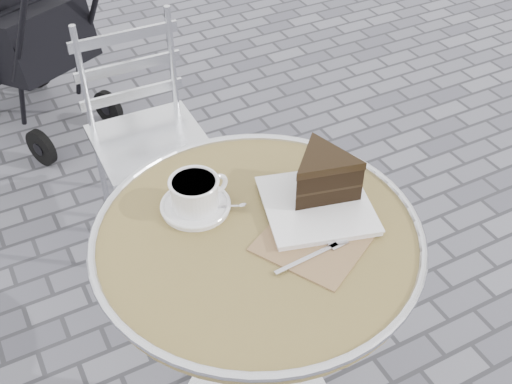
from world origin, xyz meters
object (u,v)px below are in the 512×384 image
cafe_table (257,284)px  bistro_chair (139,109)px  baby_stroller (10,35)px  cake_plate_set (322,183)px  cappuccino_set (196,196)px

cafe_table → bistro_chair: bearing=87.6°
bistro_chair → baby_stroller: (-0.26, 0.91, -0.08)m
cafe_table → baby_stroller: size_ratio=0.76×
cake_plate_set → bistro_chair: bearing=114.4°
cappuccino_set → bistro_chair: 0.84m
cafe_table → cappuccino_set: bearing=120.9°
cafe_table → cake_plate_set: (0.17, 0.02, 0.22)m
cappuccino_set → cake_plate_set: cake_plate_set is taller
cafe_table → cappuccino_set: size_ratio=4.33×
cafe_table → bistro_chair: (0.04, 0.92, -0.07)m
cappuccino_set → cafe_table: bearing=-64.0°
cafe_table → bistro_chair: 0.93m
cake_plate_set → baby_stroller: 1.88m
cake_plate_set → bistro_chair: cake_plate_set is taller
cake_plate_set → baby_stroller: size_ratio=0.38×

